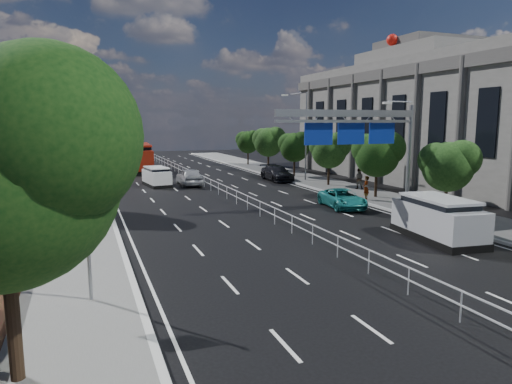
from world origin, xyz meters
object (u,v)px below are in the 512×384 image
silver_minivan (438,219)px  white_minivan (157,177)px  near_car_dark (119,155)px  pedestrian_a (366,188)px  near_car_silver (189,177)px  overhead_gantry (362,129)px  pedestrian_b (359,179)px  parked_car_teal (342,199)px  red_bus (139,157)px  parked_car_dark (277,173)px  toilet_sign (72,219)px

silver_minivan → white_minivan: bearing=118.9°
near_car_dark → pedestrian_a: bearing=101.4°
pedestrian_a → silver_minivan: bearing=32.5°
near_car_silver → pedestrian_a: bearing=128.4°
overhead_gantry → pedestrian_b: bearing=57.0°
overhead_gantry → parked_car_teal: (-0.13, 1.95, -4.95)m
red_bus → parked_car_dark: red_bus is taller
silver_minivan → pedestrian_a: (3.15, 11.06, -0.05)m
toilet_sign → parked_car_dark: 33.75m
pedestrian_a → white_minivan: bearing=-88.0°
toilet_sign → silver_minivan: size_ratio=0.78×
white_minivan → parked_car_dark: bearing=-8.7°
toilet_sign → silver_minivan: toilet_sign is taller
silver_minivan → pedestrian_b: (5.83, 16.12, -0.04)m
toilet_sign → near_car_silver: bearing=70.0°
toilet_sign → pedestrian_a: bearing=33.4°
overhead_gantry → red_bus: 34.08m
silver_minivan → parked_car_dark: 25.17m
white_minivan → red_bus: red_bus is taller
pedestrian_a → pedestrian_b: bearing=-159.5°
parked_car_dark → pedestrian_a: bearing=-83.4°
near_car_silver → parked_car_dark: size_ratio=0.92×
white_minivan → parked_car_dark: 12.33m
white_minivan → parked_car_dark: size_ratio=0.82×
pedestrian_a → red_bus: bearing=-106.0°
red_bus → silver_minivan: (10.50, -39.64, -0.66)m
parked_car_dark → pedestrian_b: size_ratio=2.89×
near_car_silver → red_bus: bearing=-77.9°
near_car_dark → parked_car_dark: (13.16, -34.59, 0.06)m
red_bus → pedestrian_b: bearing=-52.4°
pedestrian_a → pedestrian_b: pedestrian_b is taller
red_bus → parked_car_dark: 19.07m
parked_car_teal → silver_minivan: bearing=-83.4°
near_car_dark → parked_car_dark: 37.01m
toilet_sign → silver_minivan: 17.73m
overhead_gantry → near_car_silver: (-7.74, 17.33, -4.77)m
red_bus → silver_minivan: bearing=-72.3°
white_minivan → near_car_silver: size_ratio=0.90×
near_car_dark → parked_car_teal: (11.48, -50.22, -0.05)m
red_bus → pedestrian_b: red_bus is taller
pedestrian_a → pedestrian_b: (2.68, 5.06, 0.01)m
red_bus → parked_car_dark: (12.30, -14.54, -0.98)m
red_bus → silver_minivan: 41.02m
red_bus → near_car_dark: (-0.87, 20.05, -1.05)m
toilet_sign → overhead_gantry: size_ratio=0.42×
toilet_sign → near_car_silver: (9.95, 27.38, -2.11)m
pedestrian_a → parked_car_dark: bearing=-126.1°
parked_car_dark → white_minivan: bearing=179.7°
toilet_sign → near_car_dark: (6.09, 62.22, -2.23)m
red_bus → pedestrian_b: size_ratio=6.17×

